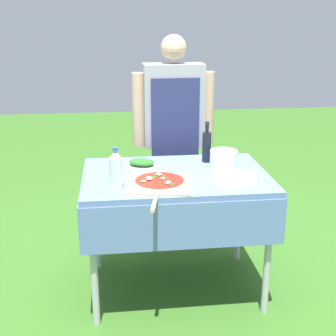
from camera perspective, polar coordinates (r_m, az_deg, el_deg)
ground_plane at (r=3.27m, az=0.85°, el=-14.33°), size 12.00×12.00×0.00m
prep_table at (r=2.94m, az=0.91°, el=-2.48°), size 1.16×0.80×0.81m
person_cook at (r=3.52m, az=0.66°, el=5.11°), size 0.61×0.21×1.62m
pizza_on_peel at (r=2.72m, az=-1.07°, el=-1.82°), size 0.44×0.62×0.05m
oil_bottle at (r=3.13m, az=4.73°, el=2.69°), size 0.06×0.06×0.27m
water_bottle at (r=2.66m, az=-6.36°, el=-0.13°), size 0.08×0.08×0.24m
herb_container at (r=3.05m, az=-3.23°, el=0.63°), size 0.23×0.20×0.05m
mixing_tub at (r=3.02m, az=6.79°, el=1.06°), size 0.18×0.18×0.12m
plate_stack at (r=2.81m, az=8.09°, el=-1.26°), size 0.26×0.26×0.03m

